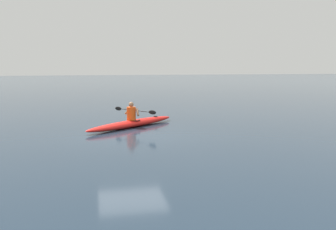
{
  "coord_description": "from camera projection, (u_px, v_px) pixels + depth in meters",
  "views": [
    {
      "loc": [
        1.36,
        13.05,
        2.6
      ],
      "look_at": [
        -0.86,
        2.52,
        1.1
      ],
      "focal_mm": 38.58,
      "sensor_mm": 36.0,
      "label": 1
    }
  ],
  "objects": [
    {
      "name": "kayak",
      "position": [
        132.0,
        123.0,
        15.18
      ],
      "size": [
        4.17,
        3.48,
        0.3
      ],
      "color": "red",
      "rests_on": "ground"
    },
    {
      "name": "ground_plane",
      "position": [
        131.0,
        136.0,
        13.29
      ],
      "size": [
        160.0,
        160.0,
        0.0
      ],
      "primitive_type": "plane",
      "color": "#1E2D3D"
    },
    {
      "name": "kayaker",
      "position": [
        132.0,
        112.0,
        15.09
      ],
      "size": [
        1.54,
        1.92,
        0.77
      ],
      "color": "#E04C14",
      "rests_on": "kayak"
    }
  ]
}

